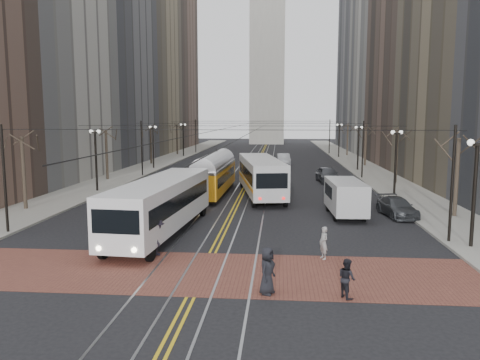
% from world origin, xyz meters
% --- Properties ---
extents(ground, '(260.00, 260.00, 0.00)m').
position_xyz_m(ground, '(0.00, 0.00, 0.00)').
color(ground, black).
rests_on(ground, ground).
extents(sidewalk_left, '(5.00, 140.00, 0.15)m').
position_xyz_m(sidewalk_left, '(-15.00, 45.00, 0.07)').
color(sidewalk_left, gray).
rests_on(sidewalk_left, ground).
extents(sidewalk_right, '(5.00, 140.00, 0.15)m').
position_xyz_m(sidewalk_right, '(15.00, 45.00, 0.07)').
color(sidewalk_right, gray).
rests_on(sidewalk_right, ground).
extents(crosswalk_band, '(25.00, 6.00, 0.01)m').
position_xyz_m(crosswalk_band, '(0.00, -4.00, 0.01)').
color(crosswalk_band, brown).
rests_on(crosswalk_band, ground).
extents(streetcar_rails, '(4.80, 130.00, 0.02)m').
position_xyz_m(streetcar_rails, '(0.00, 45.00, 0.00)').
color(streetcar_rails, gray).
rests_on(streetcar_rails, ground).
extents(centre_lines, '(0.42, 130.00, 0.01)m').
position_xyz_m(centre_lines, '(0.00, 45.00, 0.01)').
color(centre_lines, gold).
rests_on(centre_lines, ground).
extents(building_left_mid, '(16.00, 20.00, 34.00)m').
position_xyz_m(building_left_mid, '(-25.50, 46.00, 17.00)').
color(building_left_mid, slate).
rests_on(building_left_mid, ground).
extents(building_left_midfar, '(20.00, 20.00, 52.00)m').
position_xyz_m(building_left_midfar, '(-27.50, 66.00, 26.00)').
color(building_left_midfar, gray).
rests_on(building_left_midfar, ground).
extents(building_left_far, '(16.00, 20.00, 40.00)m').
position_xyz_m(building_left_far, '(-25.50, 86.00, 20.00)').
color(building_left_far, brown).
rests_on(building_left_far, ground).
extents(building_right_mid, '(16.00, 20.00, 34.00)m').
position_xyz_m(building_right_mid, '(25.50, 46.00, 17.00)').
color(building_right_mid, brown).
rests_on(building_right_mid, ground).
extents(building_right_midfar, '(20.00, 20.00, 52.00)m').
position_xyz_m(building_right_midfar, '(27.50, 66.00, 26.00)').
color(building_right_midfar, '#B4B1A9').
rests_on(building_right_midfar, ground).
extents(building_right_far, '(16.00, 20.00, 40.00)m').
position_xyz_m(building_right_far, '(25.50, 86.00, 20.00)').
color(building_right_far, slate).
rests_on(building_right_far, ground).
extents(clock_tower, '(12.00, 12.00, 66.00)m').
position_xyz_m(clock_tower, '(0.00, 102.00, 35.96)').
color(clock_tower, '#B2AFA5').
rests_on(clock_tower, ground).
extents(lamp_posts, '(27.60, 57.20, 5.60)m').
position_xyz_m(lamp_posts, '(-0.00, 28.75, 2.80)').
color(lamp_posts, black).
rests_on(lamp_posts, ground).
extents(street_trees, '(31.68, 53.28, 5.60)m').
position_xyz_m(street_trees, '(0.00, 35.25, 2.80)').
color(street_trees, '#382D23').
rests_on(street_trees, ground).
extents(trolley_wires, '(25.96, 120.00, 6.60)m').
position_xyz_m(trolley_wires, '(0.00, 34.83, 3.77)').
color(trolley_wires, black).
rests_on(trolley_wires, ground).
extents(transit_bus, '(3.74, 13.34, 3.29)m').
position_xyz_m(transit_bus, '(-3.63, 2.88, 1.65)').
color(transit_bus, white).
rests_on(transit_bus, ground).
extents(streetcar, '(2.60, 12.56, 2.95)m').
position_xyz_m(streetcar, '(-2.50, 17.77, 1.47)').
color(streetcar, orange).
rests_on(streetcar, ground).
extents(rear_bus, '(4.93, 13.22, 3.37)m').
position_xyz_m(rear_bus, '(1.80, 16.97, 1.69)').
color(rear_bus, silver).
rests_on(rear_bus, ground).
extents(cargo_van, '(2.49, 5.85, 2.54)m').
position_xyz_m(cargo_van, '(8.12, 8.92, 1.27)').
color(cargo_van, '#BEBEBE').
rests_on(cargo_van, ground).
extents(sedan_grey, '(2.56, 5.22, 1.71)m').
position_xyz_m(sedan_grey, '(8.63, 26.51, 0.86)').
color(sedan_grey, '#43454B').
rests_on(sedan_grey, ground).
extents(sedan_silver, '(2.16, 5.29, 1.71)m').
position_xyz_m(sedan_silver, '(4.00, 44.36, 0.85)').
color(sedan_silver, '#989A9F').
rests_on(sedan_silver, ground).
extents(sedan_parked, '(2.52, 4.81, 1.33)m').
position_xyz_m(sedan_parked, '(11.80, 9.20, 0.67)').
color(sedan_parked, '#3D4044').
rests_on(sedan_parked, ground).
extents(pedestrian_a, '(0.91, 1.09, 1.91)m').
position_xyz_m(pedestrian_a, '(2.98, -6.38, 0.97)').
color(pedestrian_a, black).
rests_on(pedestrian_a, crosswalk_band).
extents(pedestrian_b, '(0.60, 0.70, 1.63)m').
position_xyz_m(pedestrian_b, '(5.65, -1.50, 0.83)').
color(pedestrian_b, gray).
rests_on(pedestrian_b, crosswalk_band).
extents(pedestrian_c, '(0.88, 0.95, 1.57)m').
position_xyz_m(pedestrian_c, '(6.08, -6.50, 0.79)').
color(pedestrian_c, black).
rests_on(pedestrian_c, crosswalk_band).
extents(pedestrian_d, '(0.98, 1.34, 1.86)m').
position_xyz_m(pedestrian_d, '(-2.73, -1.50, 0.94)').
color(pedestrian_d, black).
rests_on(pedestrian_d, crosswalk_band).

